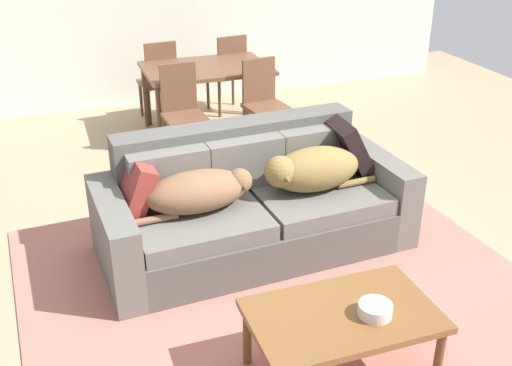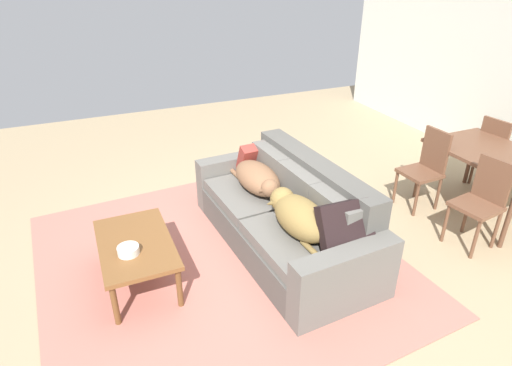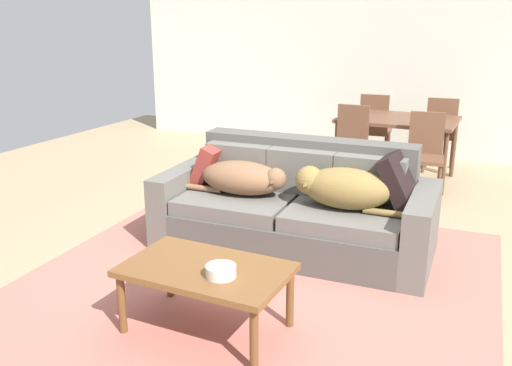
{
  "view_description": "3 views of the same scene",
  "coord_description": "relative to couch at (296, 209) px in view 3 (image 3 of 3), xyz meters",
  "views": [
    {
      "loc": [
        -1.27,
        -3.54,
        2.5
      ],
      "look_at": [
        0.01,
        0.11,
        0.61
      ],
      "focal_mm": 43.05,
      "sensor_mm": 36.0,
      "label": 1
    },
    {
      "loc": [
        3.3,
        -1.46,
        2.63
      ],
      "look_at": [
        -0.05,
        -0.01,
        0.73
      ],
      "focal_mm": 30.15,
      "sensor_mm": 36.0,
      "label": 2
    },
    {
      "loc": [
        1.68,
        -3.89,
        1.93
      ],
      "look_at": [
        -0.19,
        -0.0,
        0.61
      ],
      "focal_mm": 39.4,
      "sensor_mm": 36.0,
      "label": 3
    }
  ],
  "objects": [
    {
      "name": "ground_plane",
      "position": [
        -0.04,
        -0.29,
        -0.33
      ],
      "size": [
        10.0,
        10.0,
        0.0
      ],
      "primitive_type": "plane",
      "color": "tan"
    },
    {
      "name": "back_partition",
      "position": [
        -0.04,
        3.71,
        1.02
      ],
      "size": [
        8.0,
        0.12,
        2.7
      ],
      "primitive_type": "cube",
      "color": "silver",
      "rests_on": "ground"
    },
    {
      "name": "area_rug",
      "position": [
        0.0,
        -0.75,
        -0.33
      ],
      "size": [
        3.56,
        3.45,
        0.01
      ],
      "primitive_type": "cube",
      "rotation": [
        0.0,
        0.0,
        0.06
      ],
      "color": "#B16759",
      "rests_on": "ground"
    },
    {
      "name": "couch",
      "position": [
        0.0,
        0.0,
        0.0
      ],
      "size": [
        2.33,
        1.12,
        0.89
      ],
      "rotation": [
        0.0,
        0.0,
        0.06
      ],
      "color": "#4D4B46",
      "rests_on": "ground"
    },
    {
      "name": "dog_on_left_cushion",
      "position": [
        -0.42,
        -0.14,
        0.26
      ],
      "size": [
        0.89,
        0.42,
        0.28
      ],
      "rotation": [
        0.0,
        0.0,
        0.06
      ],
      "color": "brown",
      "rests_on": "couch"
    },
    {
      "name": "dog_on_right_cushion",
      "position": [
        0.42,
        -0.12,
        0.28
      ],
      "size": [
        0.88,
        0.41,
        0.33
      ],
      "rotation": [
        0.0,
        0.0,
        0.06
      ],
      "color": "olive",
      "rests_on": "couch"
    },
    {
      "name": "throw_pillow_by_left_arm",
      "position": [
        -0.84,
        0.0,
        0.29
      ],
      "size": [
        0.29,
        0.4,
        0.4
      ],
      "primitive_type": "cube",
      "rotation": [
        0.0,
        0.38,
        0.07
      ],
      "color": "maroon",
      "rests_on": "couch"
    },
    {
      "name": "throw_pillow_by_right_arm",
      "position": [
        0.84,
        0.1,
        0.32
      ],
      "size": [
        0.34,
        0.47,
        0.47
      ],
      "primitive_type": "cube",
      "rotation": [
        0.0,
        -0.49,
        -0.03
      ],
      "color": "black",
      "rests_on": "couch"
    },
    {
      "name": "coffee_table",
      "position": [
        0.0,
        -1.5,
        0.06
      ],
      "size": [
        1.01,
        0.62,
        0.44
      ],
      "color": "brown",
      "rests_on": "ground"
    },
    {
      "name": "bowl_on_coffee_table",
      "position": [
        0.15,
        -1.57,
        0.14
      ],
      "size": [
        0.18,
        0.18,
        0.07
      ],
      "primitive_type": "cylinder",
      "color": "silver",
      "rests_on": "coffee_table"
    },
    {
      "name": "dining_table",
      "position": [
        0.32,
        2.4,
        0.35
      ],
      "size": [
        1.32,
        0.91,
        0.75
      ],
      "color": "brown",
      "rests_on": "ground"
    },
    {
      "name": "dining_chair_near_left",
      "position": [
        -0.09,
        1.84,
        0.18
      ],
      "size": [
        0.42,
        0.42,
        0.94
      ],
      "rotation": [
        0.0,
        0.0,
        0.04
      ],
      "color": "brown",
      "rests_on": "ground"
    },
    {
      "name": "dining_chair_near_right",
      "position": [
        0.74,
        1.78,
        0.18
      ],
      "size": [
        0.45,
        0.45,
        0.92
      ],
      "rotation": [
        0.0,
        0.0,
        0.14
      ],
      "color": "brown",
      "rests_on": "ground"
    },
    {
      "name": "dining_chair_far_left",
      "position": [
        -0.09,
        2.96,
        0.18
      ],
      "size": [
        0.44,
        0.44,
        0.94
      ],
      "rotation": [
        0.0,
        0.0,
        3.25
      ],
      "color": "brown",
      "rests_on": "ground"
    },
    {
      "name": "dining_chair_far_right",
      "position": [
        0.73,
        2.96,
        0.19
      ],
      "size": [
        0.45,
        0.45,
        0.94
      ],
      "rotation": [
        0.0,
        0.0,
        3.29
      ],
      "color": "brown",
      "rests_on": "ground"
    }
  ]
}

